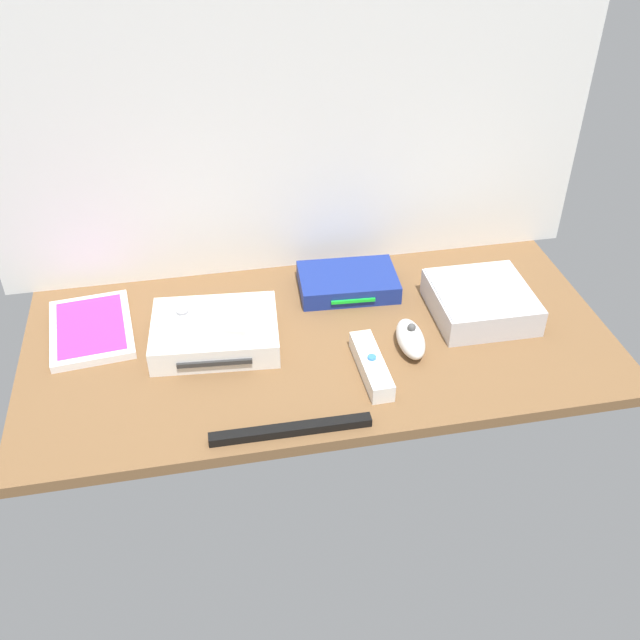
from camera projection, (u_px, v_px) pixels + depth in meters
ground_plane at (320, 343)px, 124.67cm from camera, size 100.00×48.00×2.00cm
back_wall at (293, 105)px, 124.24cm from camera, size 110.00×1.20×64.00cm
game_console at (215, 332)px, 121.95cm from camera, size 22.30×17.86×4.40cm
mini_computer at (481, 301)px, 128.42cm from camera, size 17.20×17.20×5.30cm
game_case at (91, 329)px, 125.04cm from camera, size 15.47×20.29×1.56cm
network_router at (348, 282)px, 134.96cm from camera, size 18.69×13.16×3.40cm
remote_wand at (371, 366)px, 116.06cm from camera, size 3.90×14.87×3.40cm
remote_nunchuk at (411, 339)px, 120.78cm from camera, size 4.94×10.22×5.10cm
remote_classic_pad at (206, 319)px, 119.60cm from camera, size 16.12×11.90×2.40cm
sensor_bar at (291, 430)px, 105.75cm from camera, size 24.02×2.07×1.40cm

